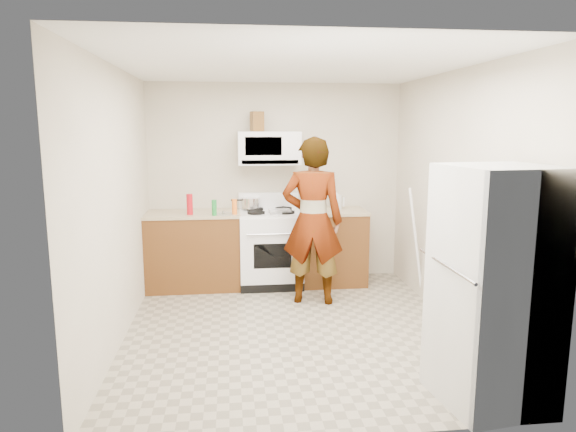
{
  "coord_description": "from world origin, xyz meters",
  "views": [
    {
      "loc": [
        -0.59,
        -4.72,
        1.95
      ],
      "look_at": [
        0.01,
        0.55,
        1.03
      ],
      "focal_mm": 32.0,
      "sensor_mm": 36.0,
      "label": 1
    }
  ],
  "objects": [
    {
      "name": "cabinet_right",
      "position": [
        0.68,
        1.49,
        0.45
      ],
      "size": [
        0.8,
        0.62,
        0.9
      ],
      "primitive_type": "cube",
      "color": "#5A2F15",
      "rests_on": "floor"
    },
    {
      "name": "fridge",
      "position": [
        1.24,
        -1.45,
        0.85
      ],
      "size": [
        0.79,
        0.79,
        1.7
      ],
      "primitive_type": "cube",
      "rotation": [
        0.0,
        0.0,
        0.14
      ],
      "color": "#BABAB5",
      "rests_on": "floor"
    },
    {
      "name": "back_wall",
      "position": [
        0.0,
        1.79,
        1.25
      ],
      "size": [
        3.2,
        0.02,
        2.5
      ],
      "primitive_type": "cube",
      "color": "beige",
      "rests_on": "floor"
    },
    {
      "name": "floor",
      "position": [
        0.0,
        0.0,
        0.0
      ],
      "size": [
        3.6,
        3.6,
        0.0
      ],
      "primitive_type": "plane",
      "color": "gray",
      "rests_on": "ground"
    },
    {
      "name": "counter_right",
      "position": [
        0.68,
        1.49,
        0.92
      ],
      "size": [
        0.82,
        0.64,
        0.03
      ],
      "primitive_type": "cube",
      "color": "tan",
      "rests_on": "cabinet_right"
    },
    {
      "name": "microwave",
      "position": [
        -0.1,
        1.61,
        1.7
      ],
      "size": [
        0.76,
        0.38,
        0.4
      ],
      "primitive_type": "cube",
      "color": "white",
      "rests_on": "back_wall"
    },
    {
      "name": "cabinet_left",
      "position": [
        -1.04,
        1.49,
        0.45
      ],
      "size": [
        1.12,
        0.62,
        0.9
      ],
      "primitive_type": "cube",
      "color": "#5A2F15",
      "rests_on": "floor"
    },
    {
      "name": "counter_left",
      "position": [
        -1.04,
        1.49,
        0.92
      ],
      "size": [
        1.14,
        0.64,
        0.03
      ],
      "primitive_type": "cube",
      "color": "tan",
      "rests_on": "cabinet_left"
    },
    {
      "name": "jug",
      "position": [
        -0.24,
        1.62,
        2.02
      ],
      "size": [
        0.17,
        0.17,
        0.24
      ],
      "primitive_type": "cube",
      "rotation": [
        0.0,
        0.0,
        0.26
      ],
      "color": "brown",
      "rests_on": "microwave"
    },
    {
      "name": "bottle_hot_sauce",
      "position": [
        -0.54,
        1.3,
        1.03
      ],
      "size": [
        0.08,
        0.08,
        0.18
      ],
      "primitive_type": "cylinder",
      "rotation": [
        0.0,
        0.0,
        -0.42
      ],
      "color": "orange",
      "rests_on": "counter_left"
    },
    {
      "name": "bottle_green_cap",
      "position": [
        -0.77,
        1.24,
        1.03
      ],
      "size": [
        0.06,
        0.06,
        0.18
      ],
      "primitive_type": "cylinder",
      "rotation": [
        0.0,
        0.0,
        -0.1
      ],
      "color": "#17802D",
      "rests_on": "counter_left"
    },
    {
      "name": "bottle_spray",
      "position": [
        -1.06,
        1.34,
        1.06
      ],
      "size": [
        0.08,
        0.08,
        0.24
      ],
      "primitive_type": "cylinder",
      "rotation": [
        0.0,
        0.0,
        0.16
      ],
      "color": "#B70D18",
      "rests_on": "counter_left"
    },
    {
      "name": "saucepan",
      "position": [
        -0.33,
        1.63,
        1.02
      ],
      "size": [
        0.27,
        0.27,
        0.12
      ],
      "primitive_type": "cylinder",
      "rotation": [
        0.0,
        0.0,
        0.22
      ],
      "color": "silver",
      "rests_on": "gas_range"
    },
    {
      "name": "broom",
      "position": [
        1.51,
        0.78,
        0.65
      ],
      "size": [
        0.27,
        0.13,
        1.28
      ],
      "primitive_type": "cylinder",
      "rotation": [
        0.14,
        -0.14,
        -0.41
      ],
      "color": "white",
      "rests_on": "floor"
    },
    {
      "name": "pot_lid",
      "position": [
        -0.66,
        1.3,
        0.94
      ],
      "size": [
        0.31,
        0.31,
        0.01
      ],
      "primitive_type": "cylinder",
      "rotation": [
        0.0,
        0.0,
        0.36
      ],
      "color": "silver",
      "rests_on": "counter_left"
    },
    {
      "name": "person",
      "position": [
        0.31,
        0.79,
        0.93
      ],
      "size": [
        0.75,
        0.57,
        1.86
      ],
      "primitive_type": "imported",
      "rotation": [
        0.0,
        0.0,
        2.93
      ],
      "color": "tan",
      "rests_on": "floor"
    },
    {
      "name": "gas_range",
      "position": [
        -0.1,
        1.48,
        0.49
      ],
      "size": [
        0.76,
        0.65,
        1.13
      ],
      "color": "white",
      "rests_on": "floor"
    },
    {
      "name": "right_wall",
      "position": [
        1.59,
        0.0,
        1.25
      ],
      "size": [
        0.02,
        3.6,
        2.5
      ],
      "primitive_type": "cube",
      "color": "beige",
      "rests_on": "floor"
    },
    {
      "name": "tray",
      "position": [
        0.0,
        1.33,
        0.96
      ],
      "size": [
        0.26,
        0.18,
        0.05
      ],
      "primitive_type": "cube",
      "rotation": [
        0.0,
        0.0,
        0.09
      ],
      "color": "white",
      "rests_on": "gas_range"
    },
    {
      "name": "kettle",
      "position": [
        0.74,
        1.57,
        1.02
      ],
      "size": [
        0.17,
        0.17,
        0.17
      ],
      "primitive_type": "cylinder",
      "rotation": [
        0.0,
        0.0,
        0.21
      ],
      "color": "white",
      "rests_on": "counter_right"
    }
  ]
}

